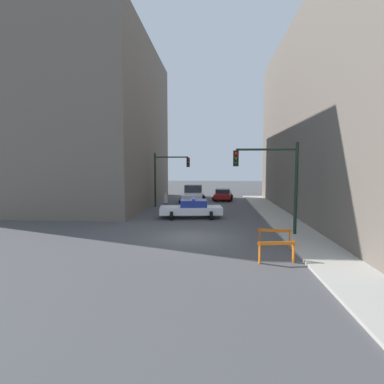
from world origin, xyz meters
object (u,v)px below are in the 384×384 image
white_truck (193,195)px  barrier_mid (275,235)px  parked_car_near (223,194)px  barrier_front (277,248)px  traffic_light_near (275,174)px  police_car (192,209)px  pedestrian_crossing (166,202)px  traffic_light_far (166,172)px

white_truck → barrier_mid: bearing=-74.2°
parked_car_near → barrier_front: bearing=-81.1°
traffic_light_near → barrier_front: traffic_light_near is taller
parked_car_near → barrier_front: size_ratio=2.79×
police_car → barrier_front: (4.30, -10.29, -0.11)m
barrier_mid → pedestrian_crossing: bearing=124.2°
traffic_light_near → white_truck: size_ratio=0.95×
white_truck → barrier_mid: (5.21, -16.84, -0.29)m
traffic_light_far → police_car: size_ratio=1.07×
police_car → barrier_mid: size_ratio=3.04×
pedestrian_crossing → white_truck: bearing=144.3°
traffic_light_far → barrier_mid: bearing=-61.3°
police_car → traffic_light_far: bearing=20.0°
traffic_light_near → police_car: size_ratio=1.07×
pedestrian_crossing → traffic_light_near: bearing=24.3°
parked_car_near → barrier_mid: (1.94, -19.75, -0.06)m
police_car → pedestrian_crossing: 3.52m
traffic_light_far → barrier_front: size_ratio=3.27×
traffic_light_near → police_car: (-5.16, 5.39, -2.81)m
parked_car_near → white_truck: bearing=-133.5°
police_car → parked_car_near: police_car is taller
police_car → parked_car_near: size_ratio=1.10×
traffic_light_far → police_car: bearing=-64.2°
parked_car_near → barrier_mid: 19.84m
pedestrian_crossing → barrier_mid: bearing=15.0°
police_car → pedestrian_crossing: (-2.41, 2.57, 0.14)m
police_car → barrier_mid: police_car is taller
police_car → barrier_mid: (4.69, -7.86, -0.11)m
white_truck → police_car: bearing=-88.1°
traffic_light_near → police_car: 7.97m
traffic_light_near → barrier_front: (-0.86, -4.91, -2.91)m
traffic_light_far → pedestrian_crossing: size_ratio=3.13×
barrier_mid → traffic_light_far: bearing=118.7°
parked_car_near → pedestrian_crossing: pedestrian_crossing is taller
traffic_light_near → parked_car_near: 17.67m
barrier_mid → white_truck: bearing=107.2°
pedestrian_crossing → barrier_mid: (7.10, -10.43, -0.24)m
white_truck → parked_car_near: (3.27, 2.91, -0.23)m
police_car → white_truck: 8.99m
white_truck → barrier_front: white_truck is taller
police_car → parked_car_near: bearing=-18.9°
traffic_light_near → police_car: bearing=133.8°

